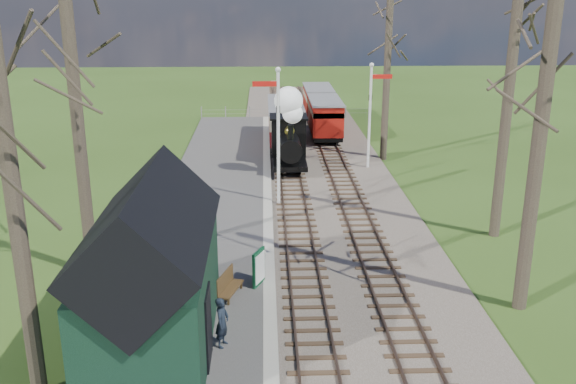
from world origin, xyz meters
name	(u,v)px	position (x,y,z in m)	size (l,w,h in m)	color
distant_hills	(287,203)	(1.40, 64.38, -16.21)	(114.40, 48.00, 22.02)	#385B23
ballast_bed	(313,168)	(1.30, 22.00, 0.05)	(8.00, 60.00, 0.10)	brown
track_near	(289,168)	(0.00, 22.00, 0.10)	(1.60, 60.00, 0.15)	brown
track_far	(337,167)	(2.60, 22.00, 0.10)	(1.60, 60.00, 0.15)	brown
platform	(213,219)	(-3.50, 14.00, 0.10)	(5.00, 44.00, 0.20)	#474442
coping_strip	(268,218)	(-1.20, 14.00, 0.10)	(0.40, 44.00, 0.21)	#B2AD9E
station_shed	(152,273)	(-4.30, 4.00, 2.27)	(3.25, 6.30, 4.78)	black
semaphore_near	(277,127)	(-0.77, 16.00, 3.62)	(1.22, 0.24, 6.22)	silver
semaphore_far	(371,108)	(4.37, 22.00, 3.35)	(1.22, 0.24, 5.72)	silver
bare_trees	(341,117)	(1.33, 10.10, 5.21)	(15.51, 22.39, 12.00)	#382D23
fence_line	(286,112)	(0.30, 36.00, 0.55)	(12.60, 0.08, 1.00)	slate
locomotive	(289,133)	(-0.01, 21.54, 2.11)	(1.84, 4.29, 4.59)	black
coach	(286,121)	(0.00, 27.60, 1.55)	(2.14, 7.35, 2.25)	black
red_carriage_a	(325,118)	(2.60, 29.12, 1.46)	(2.00, 4.95, 2.10)	black
red_carriage_b	(318,103)	(2.60, 34.62, 1.46)	(2.00, 4.95, 2.10)	black
sign_board	(259,267)	(-1.53, 7.49, 0.79)	(0.40, 0.78, 1.19)	#0E4225
bench	(227,285)	(-2.51, 6.73, 0.57)	(0.79, 1.43, 0.79)	#463119
person	(222,322)	(-2.49, 3.77, 0.90)	(0.51, 0.34, 1.41)	black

